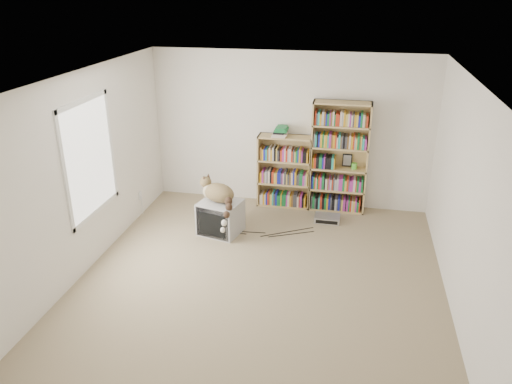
% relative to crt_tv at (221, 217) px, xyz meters
% --- Properties ---
extents(floor, '(4.50, 5.00, 0.01)m').
position_rel_crt_tv_xyz_m(floor, '(0.82, -1.18, -0.25)').
color(floor, tan).
rests_on(floor, ground).
extents(wall_back, '(4.50, 0.02, 2.50)m').
position_rel_crt_tv_xyz_m(wall_back, '(0.82, 1.32, 1.00)').
color(wall_back, white).
rests_on(wall_back, floor).
extents(wall_front, '(4.50, 0.02, 2.50)m').
position_rel_crt_tv_xyz_m(wall_front, '(0.82, -3.68, 1.00)').
color(wall_front, white).
rests_on(wall_front, floor).
extents(wall_left, '(0.02, 5.00, 2.50)m').
position_rel_crt_tv_xyz_m(wall_left, '(-1.43, -1.18, 1.00)').
color(wall_left, white).
rests_on(wall_left, floor).
extents(wall_right, '(0.02, 5.00, 2.50)m').
position_rel_crt_tv_xyz_m(wall_right, '(3.07, -1.18, 1.00)').
color(wall_right, white).
rests_on(wall_right, floor).
extents(ceiling, '(4.50, 5.00, 0.02)m').
position_rel_crt_tv_xyz_m(ceiling, '(0.82, -1.18, 2.25)').
color(ceiling, white).
rests_on(ceiling, wall_back).
extents(window, '(0.02, 1.22, 1.52)m').
position_rel_crt_tv_xyz_m(window, '(-1.42, -0.98, 1.15)').
color(window, white).
rests_on(window, wall_left).
extents(crt_tv, '(0.67, 0.63, 0.50)m').
position_rel_crt_tv_xyz_m(crt_tv, '(0.00, 0.00, 0.00)').
color(crt_tv, '#ACACAF').
rests_on(crt_tv, floor).
extents(cat, '(0.67, 0.74, 0.60)m').
position_rel_crt_tv_xyz_m(cat, '(0.00, -0.05, 0.35)').
color(cat, '#392A17').
rests_on(cat, crt_tv).
extents(bookcase_tall, '(0.89, 0.30, 1.78)m').
position_rel_crt_tv_xyz_m(bookcase_tall, '(1.64, 1.18, 0.60)').
color(bookcase_tall, '#A68953').
rests_on(bookcase_tall, floor).
extents(bookcase_short, '(0.87, 0.30, 1.20)m').
position_rel_crt_tv_xyz_m(bookcase_short, '(0.77, 1.18, 0.30)').
color(bookcase_short, '#A68953').
rests_on(bookcase_short, floor).
extents(book_stack, '(0.22, 0.29, 0.16)m').
position_rel_crt_tv_xyz_m(book_stack, '(0.70, 1.15, 1.03)').
color(book_stack, '#AE2C17').
rests_on(book_stack, bookcase_short).
extents(green_mug, '(0.09, 0.09, 0.10)m').
position_rel_crt_tv_xyz_m(green_mug, '(1.88, 1.16, 0.53)').
color(green_mug, '#58BF36').
rests_on(green_mug, bookcase_tall).
extents(framed_print, '(0.15, 0.05, 0.20)m').
position_rel_crt_tv_xyz_m(framed_print, '(1.76, 1.26, 0.58)').
color(framed_print, black).
rests_on(framed_print, bookcase_tall).
extents(dvd_player, '(0.39, 0.28, 0.09)m').
position_rel_crt_tv_xyz_m(dvd_player, '(1.53, 0.69, -0.20)').
color(dvd_player, '#B7B7BC').
rests_on(dvd_player, floor).
extents(wall_outlet, '(0.01, 0.08, 0.13)m').
position_rel_crt_tv_xyz_m(wall_outlet, '(-1.42, 0.34, 0.07)').
color(wall_outlet, silver).
rests_on(wall_outlet, wall_left).
extents(floor_cables, '(1.20, 0.70, 0.01)m').
position_rel_crt_tv_xyz_m(floor_cables, '(0.59, 0.25, -0.24)').
color(floor_cables, black).
rests_on(floor_cables, floor).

